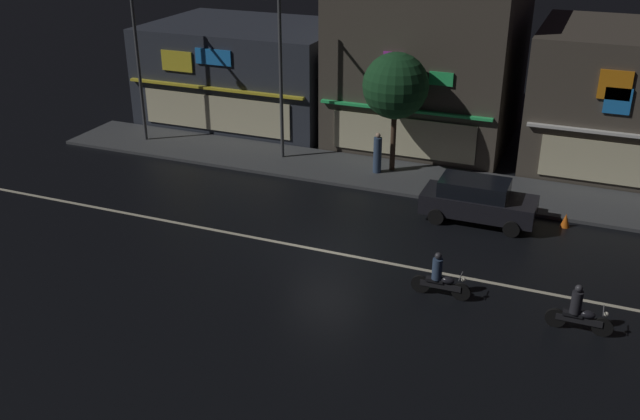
{
  "coord_description": "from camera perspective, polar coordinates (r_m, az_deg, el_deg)",
  "views": [
    {
      "loc": [
        8.27,
        -20.88,
        11.9
      ],
      "look_at": [
        -0.88,
        1.57,
        0.81
      ],
      "focal_mm": 40.08,
      "sensor_mm": 36.0,
      "label": 1
    }
  ],
  "objects": [
    {
      "name": "ground_plane",
      "position": [
        25.42,
        0.51,
        -3.33
      ],
      "size": [
        140.0,
        140.0,
        0.0
      ],
      "primitive_type": "plane",
      "color": "black"
    },
    {
      "name": "lane_divider_stripe",
      "position": [
        25.41,
        0.51,
        -3.32
      ],
      "size": [
        31.15,
        0.16,
        0.01
      ],
      "primitive_type": "cube",
      "color": "beige",
      "rests_on": "ground"
    },
    {
      "name": "sidewalk_far",
      "position": [
        31.97,
        5.59,
        2.75
      ],
      "size": [
        32.79,
        3.72,
        0.14
      ],
      "primitive_type": "cube",
      "color": "#424447",
      "rests_on": "ground"
    },
    {
      "name": "storefront_left_block",
      "position": [
        39.81,
        -5.66,
        10.91
      ],
      "size": [
        10.33,
        7.8,
        5.14
      ],
      "color": "#2D333D",
      "rests_on": "ground"
    },
    {
      "name": "storefront_center_block",
      "position": [
        35.62,
        24.22,
        8.1
      ],
      "size": [
        9.26,
        8.35,
        6.16
      ],
      "color": "#4C443A",
      "rests_on": "ground"
    },
    {
      "name": "storefront_right_block",
      "position": [
        36.69,
        8.85,
        12.13
      ],
      "size": [
        8.44,
        9.18,
        8.33
      ],
      "color": "#4C443A",
      "rests_on": "ground"
    },
    {
      "name": "streetlamp_west",
      "position": [
        35.99,
        -14.61,
        12.26
      ],
      "size": [
        0.44,
        1.64,
        7.79
      ],
      "color": "#47494C",
      "rests_on": "sidewalk_far"
    },
    {
      "name": "streetlamp_mid",
      "position": [
        32.46,
        -3.33,
        11.6
      ],
      "size": [
        0.44,
        1.64,
        7.67
      ],
      "color": "#47494C",
      "rests_on": "sidewalk_far"
    },
    {
      "name": "pedestrian_on_sidewalk",
      "position": [
        31.83,
        4.61,
        4.47
      ],
      "size": [
        0.37,
        0.37,
        1.84
      ],
      "rotation": [
        0.0,
        0.0,
        3.37
      ],
      "color": "#334766",
      "rests_on": "sidewalk_far"
    },
    {
      "name": "street_tree",
      "position": [
        31.31,
        6.05,
        9.81
      ],
      "size": [
        2.87,
        2.87,
        5.3
      ],
      "color": "#473323",
      "rests_on": "sidewalk_far"
    },
    {
      "name": "parked_car_near_kerb",
      "position": [
        28.01,
        12.45,
        0.79
      ],
      "size": [
        4.3,
        1.98,
        1.67
      ],
      "color": "black",
      "rests_on": "ground"
    },
    {
      "name": "motorcycle_lead",
      "position": [
        22.8,
        9.53,
        -5.41
      ],
      "size": [
        1.9,
        0.6,
        1.52
      ],
      "rotation": [
        0.0,
        0.0,
        3.14
      ],
      "color": "black",
      "rests_on": "ground"
    },
    {
      "name": "motorcycle_following",
      "position": [
        22.12,
        19.94,
        -7.69
      ],
      "size": [
        1.9,
        0.6,
        1.52
      ],
      "rotation": [
        0.0,
        0.0,
        3.13
      ],
      "color": "black",
      "rests_on": "ground"
    },
    {
      "name": "traffic_cone",
      "position": [
        28.65,
        19.02,
        -0.78
      ],
      "size": [
        0.36,
        0.36,
        0.55
      ],
      "primitive_type": "cone",
      "color": "orange",
      "rests_on": "ground"
    }
  ]
}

